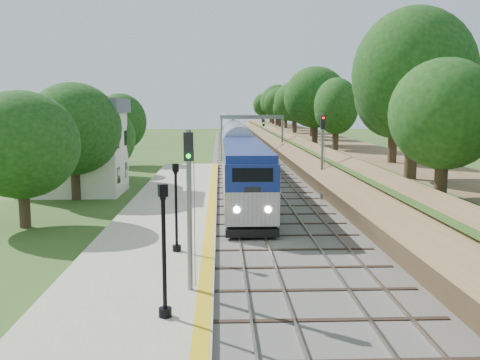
{
  "coord_description": "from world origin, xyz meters",
  "views": [
    {
      "loc": [
        -1.74,
        -15.22,
        7.35
      ],
      "look_at": [
        -0.5,
        17.64,
        2.8
      ],
      "focal_mm": 40.0,
      "sensor_mm": 36.0,
      "label": 1
    }
  ],
  "objects_px": {
    "station_building": "(74,145)",
    "lamppost_far": "(176,212)",
    "lamppost_mid": "(164,259)",
    "signal_gantry": "(252,126)",
    "signal_farside": "(322,147)",
    "train": "(230,138)",
    "signal_platform": "(189,193)"
  },
  "relations": [
    {
      "from": "signal_gantry",
      "to": "train",
      "type": "bearing_deg",
      "value": 98.14
    },
    {
      "from": "signal_platform",
      "to": "train",
      "type": "bearing_deg",
      "value": 87.55
    },
    {
      "from": "station_building",
      "to": "signal_farside",
      "type": "relative_size",
      "value": 1.29
    },
    {
      "from": "lamppost_far",
      "to": "signal_farside",
      "type": "xyz_separation_m",
      "value": [
        10.06,
        15.71,
        1.89
      ]
    },
    {
      "from": "train",
      "to": "lamppost_far",
      "type": "xyz_separation_m",
      "value": [
        -3.86,
        -62.2,
        0.02
      ]
    },
    {
      "from": "train",
      "to": "lamppost_mid",
      "type": "height_order",
      "value": "lamppost_mid"
    },
    {
      "from": "station_building",
      "to": "lamppost_far",
      "type": "height_order",
      "value": "station_building"
    },
    {
      "from": "lamppost_far",
      "to": "signal_farside",
      "type": "relative_size",
      "value": 0.64
    },
    {
      "from": "signal_farside",
      "to": "lamppost_mid",
      "type": "bearing_deg",
      "value": -112.3
    },
    {
      "from": "lamppost_far",
      "to": "lamppost_mid",
      "type": "bearing_deg",
      "value": -88.16
    },
    {
      "from": "lamppost_far",
      "to": "station_building",
      "type": "bearing_deg",
      "value": 116.98
    },
    {
      "from": "lamppost_mid",
      "to": "lamppost_far",
      "type": "xyz_separation_m",
      "value": [
        -0.26,
        8.17,
        -0.09
      ]
    },
    {
      "from": "lamppost_mid",
      "to": "signal_platform",
      "type": "height_order",
      "value": "signal_platform"
    },
    {
      "from": "signal_gantry",
      "to": "signal_platform",
      "type": "distance_m",
      "value": 50.73
    },
    {
      "from": "station_building",
      "to": "lamppost_mid",
      "type": "distance_m",
      "value": 30.0
    },
    {
      "from": "signal_platform",
      "to": "signal_farside",
      "type": "height_order",
      "value": "signal_farside"
    },
    {
      "from": "train",
      "to": "signal_platform",
      "type": "height_order",
      "value": "signal_platform"
    },
    {
      "from": "signal_gantry",
      "to": "signal_farside",
      "type": "height_order",
      "value": "signal_farside"
    },
    {
      "from": "station_building",
      "to": "lamppost_far",
      "type": "relative_size",
      "value": 2.01
    },
    {
      "from": "station_building",
      "to": "signal_gantry",
      "type": "xyz_separation_m",
      "value": [
        16.47,
        24.99,
        0.73
      ]
    },
    {
      "from": "signal_gantry",
      "to": "train",
      "type": "relative_size",
      "value": 0.07
    },
    {
      "from": "station_building",
      "to": "signal_gantry",
      "type": "relative_size",
      "value": 1.02
    },
    {
      "from": "signal_gantry",
      "to": "signal_platform",
      "type": "bearing_deg",
      "value": -96.08
    },
    {
      "from": "signal_gantry",
      "to": "signal_farside",
      "type": "bearing_deg",
      "value": -82.72
    },
    {
      "from": "lamppost_far",
      "to": "signal_farside",
      "type": "height_order",
      "value": "signal_farside"
    },
    {
      "from": "train",
      "to": "signal_platform",
      "type": "xyz_separation_m",
      "value": [
        -2.9,
        -67.73,
        1.88
      ]
    },
    {
      "from": "lamppost_mid",
      "to": "signal_farside",
      "type": "distance_m",
      "value": 25.87
    },
    {
      "from": "station_building",
      "to": "signal_gantry",
      "type": "bearing_deg",
      "value": 56.62
    },
    {
      "from": "station_building",
      "to": "signal_platform",
      "type": "distance_m",
      "value": 27.76
    },
    {
      "from": "signal_gantry",
      "to": "lamppost_mid",
      "type": "relative_size",
      "value": 1.88
    },
    {
      "from": "lamppost_mid",
      "to": "signal_platform",
      "type": "relative_size",
      "value": 0.73
    },
    {
      "from": "station_building",
      "to": "signal_farside",
      "type": "bearing_deg",
      "value": -11.78
    }
  ]
}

